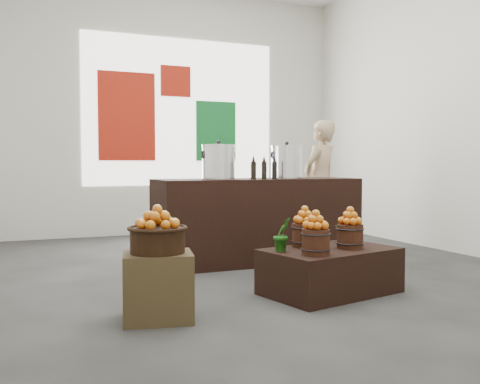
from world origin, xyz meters
name	(u,v)px	position (x,y,z in m)	size (l,w,h in m)	color
ground	(248,273)	(0.00, 0.00, 0.00)	(7.00, 7.00, 0.00)	#3D3D3A
back_wall	(163,112)	(0.00, 3.50, 2.00)	(6.00, 0.04, 4.00)	beige
back_opening	(181,112)	(0.30, 3.48, 2.00)	(3.20, 0.02, 2.40)	white
deco_red_left	(127,116)	(-0.60, 3.47, 1.90)	(0.90, 0.04, 1.40)	#A21B0C
deco_green_right	(216,131)	(0.90, 3.47, 1.70)	(0.70, 0.04, 1.00)	#0F6526
deco_red_upper	(176,81)	(0.20, 3.47, 2.50)	(0.50, 0.04, 0.50)	#A21B0C
crate	(158,286)	(-1.27, -1.28, 0.25)	(0.50, 0.41, 0.50)	#503F25
wicker_basket	(158,240)	(-1.27, -1.28, 0.59)	(0.40, 0.40, 0.18)	black
apples_in_basket	(157,217)	(-1.27, -1.28, 0.76)	(0.31, 0.31, 0.17)	#B01005
display_table	(330,271)	(0.34, -1.07, 0.20)	(1.15, 0.71, 0.40)	black
apple_bucket_front_left	(316,242)	(0.05, -1.29, 0.50)	(0.23, 0.23, 0.21)	#3C1D10
apples_in_bucket_front_left	(316,220)	(0.05, -1.29, 0.69)	(0.17, 0.17, 0.15)	#B01005
apple_bucket_front_right	(350,236)	(0.50, -1.12, 0.50)	(0.23, 0.23, 0.21)	#3C1D10
apples_in_bucket_front_right	(350,216)	(0.50, -1.12, 0.69)	(0.17, 0.17, 0.15)	#B01005
apple_bucket_rear	(305,235)	(0.18, -0.88, 0.50)	(0.23, 0.23, 0.21)	#3C1D10
apples_in_bucket_rear	(305,215)	(0.18, -0.88, 0.69)	(0.17, 0.17, 0.15)	#B01005
herb_garnish_right	(347,230)	(0.65, -0.84, 0.52)	(0.22, 0.19, 0.25)	#185712
herb_garnish_left	(282,234)	(-0.12, -1.03, 0.54)	(0.16, 0.13, 0.29)	#185712
counter	(258,220)	(0.37, 0.58, 0.49)	(2.38, 0.76, 0.97)	black
stock_pot_left	(218,163)	(-0.11, 0.57, 1.16)	(0.37, 0.37, 0.37)	silver
stock_pot_center	(287,163)	(0.75, 0.58, 1.16)	(0.37, 0.37, 0.37)	silver
oil_cruets	(267,167)	(0.38, 0.34, 1.11)	(0.26, 0.06, 0.27)	black
shopper	(320,182)	(1.79, 1.54, 0.88)	(0.65, 0.42, 1.77)	tan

